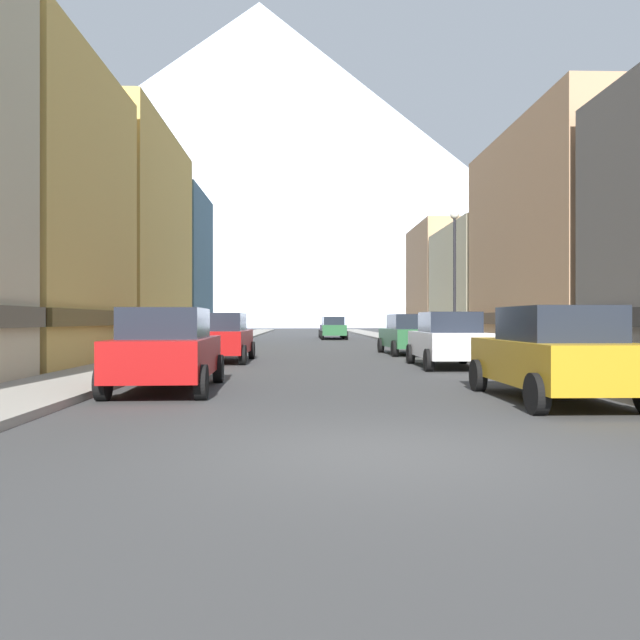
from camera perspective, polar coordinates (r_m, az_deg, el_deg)
ground_plane at (r=7.23m, az=5.67°, el=-12.21°), size 400.00×400.00×0.00m
sidewalk_left at (r=42.37m, az=-8.98°, el=-1.96°), size 2.50×100.00×0.15m
sidewalk_right at (r=42.63m, az=7.94°, el=-1.95°), size 2.50×100.00×0.15m
storefront_left_2 at (r=32.95m, az=-19.18°, el=6.69°), size 6.74×11.92×11.08m
storefront_left_3 at (r=43.29m, az=-15.95°, el=4.48°), size 8.32×8.26×10.15m
storefront_right_1 at (r=27.89m, az=24.79°, el=6.17°), size 8.24×11.57×9.37m
storefront_right_2 at (r=37.92m, az=18.02°, el=2.79°), size 9.08×9.30×7.00m
storefront_right_3 at (r=46.59m, az=13.50°, el=3.15°), size 7.93×8.62×8.47m
car_left_0 at (r=13.64m, az=-13.97°, el=-2.64°), size 2.20×4.46×1.78m
car_left_1 at (r=22.63m, az=-9.07°, el=-1.59°), size 2.11×4.42×1.78m
car_right_0 at (r=12.30m, az=20.82°, el=-2.93°), size 2.06×4.40×1.78m
car_right_1 at (r=20.18m, az=11.77°, el=-1.78°), size 2.12×4.43×1.78m
car_right_2 at (r=27.36m, az=8.19°, el=-1.31°), size 2.24×4.48×1.78m
car_driving_0 at (r=48.30m, az=1.25°, el=-0.74°), size 2.06×4.40×1.78m
car_driving_1 at (r=51.16m, az=1.08°, el=-0.70°), size 2.06×4.40×1.78m
potted_plant_0 at (r=21.79m, az=19.56°, el=-2.25°), size 0.69×0.69×0.98m
pedestrian_0 at (r=15.33m, az=26.14°, el=-2.37°), size 0.36×0.36×1.62m
pedestrian_1 at (r=30.34m, az=-11.87°, el=-1.25°), size 0.36×0.36×1.56m
pedestrian_2 at (r=21.30m, az=-16.26°, el=-1.83°), size 0.36×0.36×1.53m
streetlamp_right at (r=25.77m, az=12.39°, el=5.48°), size 0.36×0.36×5.86m
mountain_backdrop at (r=276.20m, az=-5.65°, el=14.32°), size 308.81×308.81×139.64m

